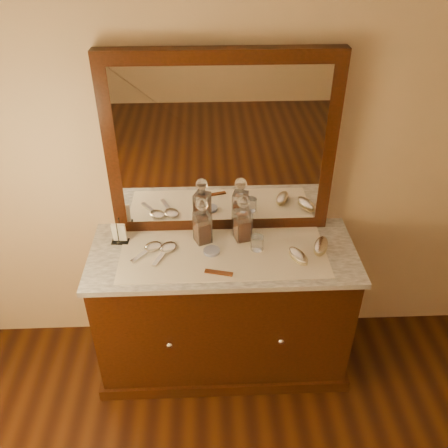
{
  "coord_description": "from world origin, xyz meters",
  "views": [
    {
      "loc": [
        -0.08,
        -0.04,
        2.41
      ],
      "look_at": [
        0.0,
        1.85,
        1.1
      ],
      "focal_mm": 37.7,
      "sensor_mm": 36.0,
      "label": 1
    }
  ],
  "objects": [
    {
      "name": "knob_left",
      "position": [
        -0.3,
        1.67,
        0.45
      ],
      "size": [
        0.04,
        0.04,
        0.04
      ],
      "primitive_type": "sphere",
      "color": "silver",
      "rests_on": "dresser_cabinet"
    },
    {
      "name": "lace_runner",
      "position": [
        0.0,
        1.94,
        0.85
      ],
      "size": [
        1.1,
        0.45,
        0.0
      ],
      "primitive_type": "cube",
      "color": "silver",
      "rests_on": "marble_top"
    },
    {
      "name": "comb",
      "position": [
        -0.03,
        1.77,
        0.86
      ],
      "size": [
        0.15,
        0.06,
        0.01
      ],
      "primitive_type": "cube",
      "rotation": [
        0.0,
        0.0,
        -0.25
      ],
      "color": "brown",
      "rests_on": "lace_runner"
    },
    {
      "name": "tumblers",
      "position": [
        0.18,
        1.97,
        0.89
      ],
      "size": [
        0.07,
        0.07,
        0.08
      ],
      "color": "white",
      "rests_on": "lace_runner"
    },
    {
      "name": "dresser_cabinet",
      "position": [
        0.0,
        1.96,
        0.41
      ],
      "size": [
        1.4,
        0.55,
        0.82
      ],
      "primitive_type": "cube",
      "color": "black",
      "rests_on": "floor"
    },
    {
      "name": "hand_mirror_outer",
      "position": [
        -0.39,
        1.99,
        0.86
      ],
      "size": [
        0.17,
        0.2,
        0.02
      ],
      "color": "silver",
      "rests_on": "lace_runner"
    },
    {
      "name": "dresser_plinth",
      "position": [
        0.0,
        1.96,
        0.04
      ],
      "size": [
        1.46,
        0.59,
        0.08
      ],
      "primitive_type": "cube",
      "color": "black",
      "rests_on": "floor"
    },
    {
      "name": "hand_mirror_inner",
      "position": [
        -0.3,
        1.97,
        0.86
      ],
      "size": [
        0.14,
        0.22,
        0.02
      ],
      "color": "silver",
      "rests_on": "lace_runner"
    },
    {
      "name": "mirror_frame",
      "position": [
        0.0,
        2.2,
        1.35
      ],
      "size": [
        1.2,
        0.08,
        1.0
      ],
      "primitive_type": "cube",
      "color": "black",
      "rests_on": "marble_top"
    },
    {
      "name": "knob_right",
      "position": [
        0.3,
        1.67,
        0.45
      ],
      "size": [
        0.04,
        0.04,
        0.04
      ],
      "primitive_type": "sphere",
      "color": "silver",
      "rests_on": "dresser_cabinet"
    },
    {
      "name": "decanter_right",
      "position": [
        0.11,
        2.07,
        0.96
      ],
      "size": [
        0.1,
        0.1,
        0.28
      ],
      "color": "#953F15",
      "rests_on": "lace_runner"
    },
    {
      "name": "brush_far",
      "position": [
        0.53,
        1.95,
        0.88
      ],
      "size": [
        0.12,
        0.17,
        0.04
      ],
      "color": "tan",
      "rests_on": "lace_runner"
    },
    {
      "name": "marble_top",
      "position": [
        0.0,
        1.96,
        0.83
      ],
      "size": [
        1.44,
        0.59,
        0.03
      ],
      "primitive_type": "cube",
      "color": "white",
      "rests_on": "dresser_cabinet"
    },
    {
      "name": "brush_near",
      "position": [
        0.39,
        1.87,
        0.87
      ],
      "size": [
        0.12,
        0.16,
        0.04
      ],
      "color": "tan",
      "rests_on": "lace_runner"
    },
    {
      "name": "decanter_left",
      "position": [
        -0.11,
        2.05,
        0.96
      ],
      "size": [
        0.11,
        0.11,
        0.27
      ],
      "color": "#953F15",
      "rests_on": "lace_runner"
    },
    {
      "name": "mirror_glass",
      "position": [
        0.0,
        2.17,
        1.35
      ],
      "size": [
        1.06,
        0.01,
        0.86
      ],
      "primitive_type": "cube",
      "color": "white",
      "rests_on": "marble_top"
    },
    {
      "name": "pin_dish",
      "position": [
        -0.06,
        1.95,
        0.86
      ],
      "size": [
        0.11,
        0.11,
        0.02
      ],
      "primitive_type": "cylinder",
      "rotation": [
        0.0,
        0.0,
        -0.2
      ],
      "color": "white",
      "rests_on": "lace_runner"
    },
    {
      "name": "napkin_rack",
      "position": [
        -0.56,
        2.07,
        0.91
      ],
      "size": [
        0.1,
        0.06,
        0.14
      ],
      "color": "black",
      "rests_on": "marble_top"
    }
  ]
}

